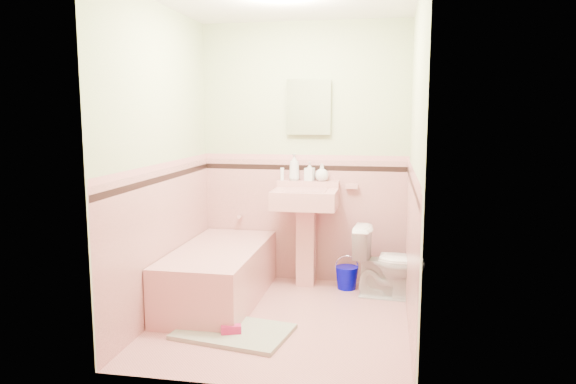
% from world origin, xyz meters
% --- Properties ---
extents(floor, '(2.20, 2.20, 0.00)m').
position_xyz_m(floor, '(0.00, 0.00, 0.00)').
color(floor, '#D18C88').
rests_on(floor, ground).
extents(wall_back, '(2.50, 0.00, 2.50)m').
position_xyz_m(wall_back, '(0.00, 1.10, 1.25)').
color(wall_back, beige).
rests_on(wall_back, ground).
extents(wall_front, '(2.50, 0.00, 2.50)m').
position_xyz_m(wall_front, '(0.00, -1.10, 1.25)').
color(wall_front, beige).
rests_on(wall_front, ground).
extents(wall_left, '(0.00, 2.50, 2.50)m').
position_xyz_m(wall_left, '(-1.00, 0.00, 1.25)').
color(wall_left, beige).
rests_on(wall_left, ground).
extents(wall_right, '(0.00, 2.50, 2.50)m').
position_xyz_m(wall_right, '(1.00, 0.00, 1.25)').
color(wall_right, beige).
rests_on(wall_right, ground).
extents(wainscot_back, '(2.00, 0.00, 2.00)m').
position_xyz_m(wainscot_back, '(0.00, 1.09, 0.60)').
color(wainscot_back, '#D3918D').
rests_on(wainscot_back, ground).
extents(wainscot_front, '(2.00, 0.00, 2.00)m').
position_xyz_m(wainscot_front, '(0.00, -1.09, 0.60)').
color(wainscot_front, '#D3918D').
rests_on(wainscot_front, ground).
extents(wainscot_left, '(0.00, 2.20, 2.20)m').
position_xyz_m(wainscot_left, '(-0.99, 0.00, 0.60)').
color(wainscot_left, '#D3918D').
rests_on(wainscot_left, ground).
extents(wainscot_right, '(0.00, 2.20, 2.20)m').
position_xyz_m(wainscot_right, '(0.99, 0.00, 0.60)').
color(wainscot_right, '#D3918D').
rests_on(wainscot_right, ground).
extents(accent_back, '(2.00, 0.00, 2.00)m').
position_xyz_m(accent_back, '(0.00, 1.08, 1.12)').
color(accent_back, black).
rests_on(accent_back, ground).
extents(accent_front, '(2.00, 0.00, 2.00)m').
position_xyz_m(accent_front, '(0.00, -1.08, 1.12)').
color(accent_front, black).
rests_on(accent_front, ground).
extents(accent_left, '(0.00, 2.20, 2.20)m').
position_xyz_m(accent_left, '(-0.98, 0.00, 1.12)').
color(accent_left, black).
rests_on(accent_left, ground).
extents(accent_right, '(0.00, 2.20, 2.20)m').
position_xyz_m(accent_right, '(0.98, 0.00, 1.12)').
color(accent_right, black).
rests_on(accent_right, ground).
extents(cap_back, '(2.00, 0.00, 2.00)m').
position_xyz_m(cap_back, '(0.00, 1.08, 1.22)').
color(cap_back, '#D18486').
rests_on(cap_back, ground).
extents(cap_front, '(2.00, 0.00, 2.00)m').
position_xyz_m(cap_front, '(0.00, -1.08, 1.22)').
color(cap_front, '#D18486').
rests_on(cap_front, ground).
extents(cap_left, '(0.00, 2.20, 2.20)m').
position_xyz_m(cap_left, '(-0.98, 0.00, 1.22)').
color(cap_left, '#D18486').
rests_on(cap_left, ground).
extents(cap_right, '(0.00, 2.20, 2.20)m').
position_xyz_m(cap_right, '(0.98, 0.00, 1.22)').
color(cap_right, '#D18486').
rests_on(cap_right, ground).
extents(bathtub, '(0.70, 1.50, 0.45)m').
position_xyz_m(bathtub, '(-0.63, 0.33, 0.23)').
color(bathtub, tan).
rests_on(bathtub, floor).
extents(tub_faucet, '(0.04, 0.12, 0.04)m').
position_xyz_m(tub_faucet, '(-0.63, 1.05, 0.63)').
color(tub_faucet, silver).
rests_on(tub_faucet, wall_back).
extents(sink, '(0.60, 0.49, 0.94)m').
position_xyz_m(sink, '(0.05, 0.86, 0.47)').
color(sink, tan).
rests_on(sink, floor).
extents(sink_faucet, '(0.02, 0.02, 0.10)m').
position_xyz_m(sink_faucet, '(0.05, 1.00, 0.95)').
color(sink_faucet, silver).
rests_on(sink_faucet, sink).
extents(medicine_cabinet, '(0.36, 0.04, 0.45)m').
position_xyz_m(medicine_cabinet, '(0.05, 1.07, 1.70)').
color(medicine_cabinet, white).
rests_on(medicine_cabinet, wall_back).
extents(soap_dish, '(0.12, 0.07, 0.04)m').
position_xyz_m(soap_dish, '(0.47, 1.06, 0.95)').
color(soap_dish, tan).
rests_on(soap_dish, wall_back).
extents(soap_bottle_left, '(0.12, 0.12, 0.26)m').
position_xyz_m(soap_bottle_left, '(-0.08, 1.04, 1.13)').
color(soap_bottle_left, '#B2B2B2').
rests_on(soap_bottle_left, sink).
extents(soap_bottle_mid, '(0.10, 0.10, 0.18)m').
position_xyz_m(soap_bottle_mid, '(0.06, 1.04, 1.09)').
color(soap_bottle_mid, '#B2B2B2').
rests_on(soap_bottle_mid, sink).
extents(soap_bottle_right, '(0.14, 0.14, 0.16)m').
position_xyz_m(soap_bottle_right, '(0.18, 1.04, 1.08)').
color(soap_bottle_right, '#B2B2B2').
rests_on(soap_bottle_right, sink).
extents(tube, '(0.04, 0.04, 0.12)m').
position_xyz_m(tube, '(-0.20, 1.04, 1.06)').
color(tube, white).
rests_on(tube, sink).
extents(toilet, '(0.65, 0.41, 0.64)m').
position_xyz_m(toilet, '(0.83, 0.71, 0.32)').
color(toilet, white).
rests_on(toilet, floor).
extents(bucket, '(0.27, 0.27, 0.21)m').
position_xyz_m(bucket, '(0.45, 0.87, 0.11)').
color(bucket, '#0100B7').
rests_on(bucket, floor).
extents(bath_mat, '(0.91, 0.68, 0.03)m').
position_xyz_m(bath_mat, '(-0.30, -0.35, 0.02)').
color(bath_mat, gray).
rests_on(bath_mat, floor).
extents(shoe, '(0.16, 0.11, 0.06)m').
position_xyz_m(shoe, '(-0.30, -0.41, 0.06)').
color(shoe, '#BF1E59').
rests_on(shoe, bath_mat).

